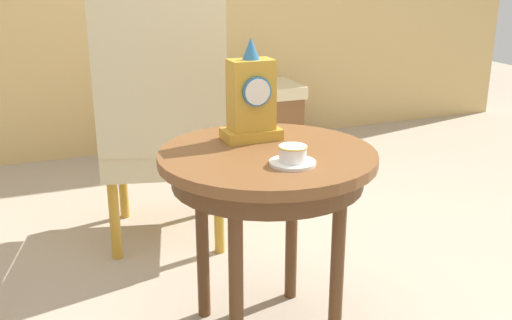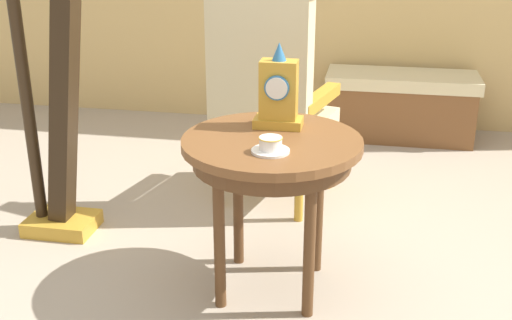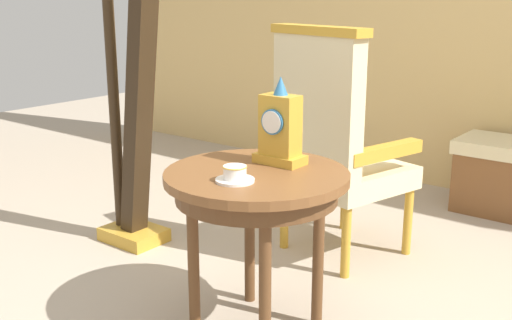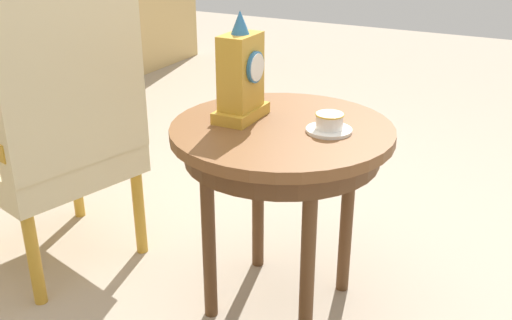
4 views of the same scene
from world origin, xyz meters
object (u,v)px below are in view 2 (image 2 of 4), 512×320
object	(u,v)px
window_bench	(400,106)
harp	(53,92)
teacup_left	(271,146)
mantel_clock	(279,94)
side_table	(272,158)
armchair	(268,95)

from	to	relation	value
window_bench	harp	bearing A→B (deg)	-133.42
teacup_left	mantel_clock	distance (m)	0.31
teacup_left	mantel_clock	world-z (taller)	mantel_clock
teacup_left	mantel_clock	xyz separation A→B (m)	(-0.02, 0.29, 0.11)
mantel_clock	window_bench	bearing A→B (deg)	73.45
harp	window_bench	world-z (taller)	harp
side_table	window_bench	world-z (taller)	side_table
mantel_clock	side_table	bearing A→B (deg)	-90.71
harp	mantel_clock	bearing A→B (deg)	-8.95
side_table	window_bench	size ratio (longest dim) A/B	0.70
armchair	window_bench	distance (m)	1.43
armchair	window_bench	xyz separation A→B (m)	(0.69, 1.20, -0.37)
window_bench	mantel_clock	bearing A→B (deg)	-106.55
armchair	window_bench	bearing A→B (deg)	59.84
mantel_clock	window_bench	distance (m)	2.00
side_table	teacup_left	bearing A→B (deg)	-82.90
side_table	armchair	bearing A→B (deg)	100.51
side_table	harp	distance (m)	1.09
teacup_left	window_bench	bearing A→B (deg)	76.00
side_table	teacup_left	world-z (taller)	teacup_left
side_table	armchair	size ratio (longest dim) A/B	0.60
teacup_left	harp	xyz separation A→B (m)	(-1.06, 0.45, 0.02)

